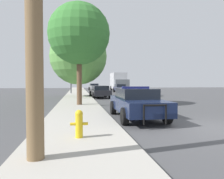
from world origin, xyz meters
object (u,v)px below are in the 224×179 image
fire_hydrant (79,123)px  tree_sidewalk_near (79,34)px  box_truck (119,82)px  tree_sidewalk_mid (78,56)px  tree_sidewalk_far (81,69)px  traffic_light (81,67)px  car_background_midblock (100,91)px  car_background_distant (94,87)px  car_background_oncoming (120,88)px  police_car (136,102)px

fire_hydrant → tree_sidewalk_near: (0.09, 9.25, 4.53)m
box_truck → tree_sidewalk_mid: 17.58m
fire_hydrant → tree_sidewalk_far: size_ratio=0.13×
fire_hydrant → tree_sidewalk_near: size_ratio=0.11×
fire_hydrant → traffic_light: (0.49, 24.88, 3.25)m
tree_sidewalk_far → tree_sidewalk_mid: size_ratio=0.84×
car_background_midblock → tree_sidewalk_far: 21.04m
car_background_distant → fire_hydrant: bearing=-95.6°
car_background_oncoming → box_truck: (0.80, 5.36, 1.06)m
box_truck → tree_sidewalk_far: 8.46m
box_truck → tree_sidewalk_mid: bearing=64.6°
car_background_midblock → tree_sidewalk_far: bearing=92.5°
car_background_midblock → car_background_oncoming: car_background_oncoming is taller
car_background_distant → tree_sidewalk_far: bearing=-173.9°
fire_hydrant → car_background_distant: 38.30m
traffic_light → tree_sidewalk_near: (-0.40, -15.63, 1.28)m
car_background_midblock → tree_sidewalk_far: size_ratio=0.74×
car_background_oncoming → tree_sidewalk_mid: tree_sidewalk_mid is taller
car_background_midblock → police_car: bearing=-90.8°
car_background_oncoming → tree_sidewalk_far: tree_sidewalk_far is taller
tree_sidewalk_far → tree_sidewalk_mid: (-0.53, -19.64, 0.23)m
police_car → tree_sidewalk_near: (-2.65, 5.50, 4.32)m
traffic_light → car_background_midblock: 8.50m
tree_sidewalk_mid → car_background_oncoming: bearing=56.8°
car_background_midblock → tree_sidewalk_mid: size_ratio=0.62×
car_background_distant → tree_sidewalk_mid: bearing=-99.8°
car_background_distant → car_background_midblock: size_ratio=0.99×
box_truck → police_car: bearing=81.1°
car_background_midblock → box_truck: 17.49m
police_car → box_truck: (4.89, 30.09, 1.02)m
tree_sidewalk_far → tree_sidewalk_mid: tree_sidewalk_mid is taller
traffic_light → tree_sidewalk_mid: (-0.40, -6.68, 0.75)m
car_background_midblock → car_background_oncoming: bearing=66.1°
fire_hydrant → car_background_midblock: 17.35m
traffic_light → tree_sidewalk_far: (0.14, 12.96, 0.52)m
police_car → box_truck: 30.50m
car_background_oncoming → tree_sidewalk_far: bearing=-55.3°
tree_sidewalk_mid → fire_hydrant: bearing=-90.3°
car_background_midblock → fire_hydrant: bearing=-100.2°
fire_hydrant → box_truck: (7.63, 33.83, 1.23)m
police_car → car_background_midblock: bearing=-88.0°
police_car → tree_sidewalk_mid: tree_sidewalk_mid is taller
tree_sidewalk_near → car_background_oncoming: bearing=70.7°
fire_hydrant → traffic_light: bearing=88.9°
box_truck → tree_sidewalk_far: (-7.00, 4.00, 2.54)m
car_background_distant → box_truck: 6.21m
traffic_light → car_background_distant: size_ratio=1.12×
fire_hydrant → tree_sidewalk_far: bearing=89.1°
car_background_distant → car_background_oncoming: bearing=-70.6°
police_car → tree_sidewalk_far: bearing=-86.0°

